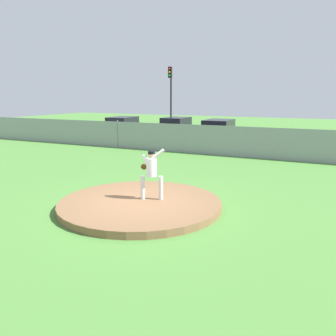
{
  "coord_description": "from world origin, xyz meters",
  "views": [
    {
      "loc": [
        5.13,
        -8.69,
        3.35
      ],
      "look_at": [
        0.35,
        1.22,
        1.03
      ],
      "focal_mm": 37.0,
      "sensor_mm": 36.0,
      "label": 1
    }
  ],
  "objects_px": {
    "pitcher_youth": "(151,170)",
    "traffic_cone_orange": "(305,151)",
    "baseball": "(144,190)",
    "parked_car_slate": "(176,130)",
    "traffic_light_near": "(171,89)",
    "parked_car_white": "(123,128)",
    "parked_car_navy": "(218,133)"
  },
  "relations": [
    {
      "from": "baseball",
      "to": "traffic_light_near",
      "type": "bearing_deg",
      "value": 112.64
    },
    {
      "from": "pitcher_youth",
      "to": "parked_car_white",
      "type": "distance_m",
      "value": 16.96
    },
    {
      "from": "traffic_cone_orange",
      "to": "baseball",
      "type": "bearing_deg",
      "value": -110.6
    },
    {
      "from": "parked_car_white",
      "to": "parked_car_navy",
      "type": "relative_size",
      "value": 0.98
    },
    {
      "from": "baseball",
      "to": "parked_car_slate",
      "type": "distance_m",
      "value": 14.41
    },
    {
      "from": "traffic_light_near",
      "to": "parked_car_slate",
      "type": "bearing_deg",
      "value": -59.52
    },
    {
      "from": "pitcher_youth",
      "to": "traffic_light_near",
      "type": "distance_m",
      "value": 20.01
    },
    {
      "from": "pitcher_youth",
      "to": "parked_car_slate",
      "type": "bearing_deg",
      "value": 111.62
    },
    {
      "from": "pitcher_youth",
      "to": "parked_car_navy",
      "type": "relative_size",
      "value": 0.35
    },
    {
      "from": "pitcher_youth",
      "to": "traffic_light_near",
      "type": "xyz_separation_m",
      "value": [
        -7.95,
        18.16,
        2.69
      ]
    },
    {
      "from": "pitcher_youth",
      "to": "traffic_cone_orange",
      "type": "height_order",
      "value": "pitcher_youth"
    },
    {
      "from": "baseball",
      "to": "parked_car_white",
      "type": "xyz_separation_m",
      "value": [
        -9.29,
        13.02,
        0.57
      ]
    },
    {
      "from": "traffic_light_near",
      "to": "traffic_cone_orange",
      "type": "bearing_deg",
      "value": -29.31
    },
    {
      "from": "baseball",
      "to": "parked_car_navy",
      "type": "bearing_deg",
      "value": 97.07
    },
    {
      "from": "pitcher_youth",
      "to": "traffic_cone_orange",
      "type": "relative_size",
      "value": 2.89
    },
    {
      "from": "parked_car_white",
      "to": "parked_car_navy",
      "type": "xyz_separation_m",
      "value": [
        7.64,
        0.27,
        -0.01
      ]
    },
    {
      "from": "pitcher_youth",
      "to": "parked_car_white",
      "type": "relative_size",
      "value": 0.36
    },
    {
      "from": "baseball",
      "to": "parked_car_slate",
      "type": "bearing_deg",
      "value": 110.15
    },
    {
      "from": "parked_car_slate",
      "to": "parked_car_navy",
      "type": "distance_m",
      "value": 3.32
    },
    {
      "from": "traffic_cone_orange",
      "to": "pitcher_youth",
      "type": "bearing_deg",
      "value": -106.48
    },
    {
      "from": "parked_car_navy",
      "to": "traffic_light_near",
      "type": "xyz_separation_m",
      "value": [
        -5.63,
        4.17,
        3.01
      ]
    },
    {
      "from": "traffic_cone_orange",
      "to": "traffic_light_near",
      "type": "height_order",
      "value": "traffic_light_near"
    },
    {
      "from": "parked_car_white",
      "to": "traffic_cone_orange",
      "type": "distance_m",
      "value": 13.59
    },
    {
      "from": "baseball",
      "to": "traffic_cone_orange",
      "type": "relative_size",
      "value": 0.13
    },
    {
      "from": "pitcher_youth",
      "to": "traffic_light_near",
      "type": "bearing_deg",
      "value": 113.66
    },
    {
      "from": "traffic_cone_orange",
      "to": "traffic_light_near",
      "type": "distance_m",
      "value": 13.58
    },
    {
      "from": "parked_car_white",
      "to": "parked_car_navy",
      "type": "bearing_deg",
      "value": 1.99
    },
    {
      "from": "pitcher_youth",
      "to": "baseball",
      "type": "distance_m",
      "value": 1.32
    },
    {
      "from": "baseball",
      "to": "parked_car_white",
      "type": "relative_size",
      "value": 0.02
    },
    {
      "from": "pitcher_youth",
      "to": "traffic_cone_orange",
      "type": "xyz_separation_m",
      "value": [
        3.47,
        11.74,
        -0.87
      ]
    },
    {
      "from": "parked_car_white",
      "to": "baseball",
      "type": "bearing_deg",
      "value": -54.49
    },
    {
      "from": "baseball",
      "to": "pitcher_youth",
      "type": "bearing_deg",
      "value": -46.15
    }
  ]
}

